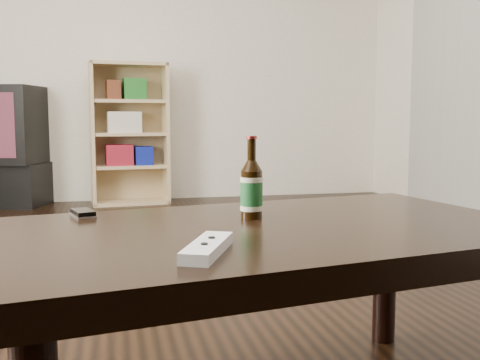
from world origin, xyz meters
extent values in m
cube|color=black|center=(0.00, 0.00, -0.01)|extent=(5.00, 6.00, 0.01)
cube|color=beige|center=(0.00, 3.01, 1.35)|extent=(5.00, 0.02, 2.70)
cube|color=tan|center=(-0.19, 2.73, 0.60)|extent=(0.05, 0.30, 1.20)
cube|color=tan|center=(0.42, 2.78, 0.60)|extent=(0.05, 0.30, 1.20)
cube|color=tan|center=(0.12, 2.75, 1.18)|extent=(0.67, 0.35, 0.03)
cube|color=tan|center=(0.12, 2.75, 0.01)|extent=(0.67, 0.35, 0.03)
cube|color=tan|center=(0.11, 2.89, 0.60)|extent=(0.64, 0.08, 1.20)
cube|color=tan|center=(0.12, 2.75, 0.32)|extent=(0.61, 0.31, 0.03)
cube|color=tan|center=(0.12, 2.75, 0.60)|extent=(0.61, 0.31, 0.03)
cube|color=tan|center=(0.12, 2.75, 0.87)|extent=(0.61, 0.31, 0.03)
cube|color=maroon|center=(0.03, 2.73, 0.42)|extent=(0.23, 0.20, 0.17)
cube|color=navy|center=(0.23, 2.74, 0.41)|extent=(0.16, 0.20, 0.16)
cube|color=beige|center=(0.07, 2.73, 0.70)|extent=(0.29, 0.21, 0.17)
cube|color=#1E6520|center=(0.16, 2.74, 0.97)|extent=(0.20, 0.20, 0.17)
cube|color=#5C2A17|center=(-0.01, 2.73, 0.97)|extent=(0.12, 0.19, 0.16)
cube|color=black|center=(0.34, -0.85, 0.44)|extent=(1.38, 0.94, 0.06)
cylinder|color=black|center=(-0.25, -0.66, 0.21)|extent=(0.09, 0.09, 0.41)
cylinder|color=black|center=(0.83, -0.48, 0.21)|extent=(0.09, 0.09, 0.41)
cylinder|color=black|center=(0.31, -0.75, 0.54)|extent=(0.07, 0.07, 0.12)
cylinder|color=#1B5B29|center=(0.31, -0.75, 0.54)|extent=(0.07, 0.07, 0.08)
cylinder|color=beige|center=(0.31, -0.75, 0.58)|extent=(0.07, 0.07, 0.01)
cylinder|color=beige|center=(0.31, -0.75, 0.50)|extent=(0.07, 0.07, 0.01)
cone|color=black|center=(0.31, -0.75, 0.61)|extent=(0.07, 0.07, 0.03)
cylinder|color=black|center=(0.31, -0.75, 0.65)|extent=(0.03, 0.03, 0.05)
cylinder|color=maroon|center=(0.31, -0.75, 0.68)|extent=(0.03, 0.03, 0.01)
cube|color=#A5A5A7|center=(-0.11, -0.62, 0.48)|extent=(0.07, 0.10, 0.01)
cube|color=black|center=(-0.11, -0.62, 0.49)|extent=(0.07, 0.10, 0.01)
cylinder|color=#A5A5A7|center=(-0.10, -0.64, 0.49)|extent=(0.02, 0.02, 0.00)
cube|color=silver|center=(0.14, -1.09, 0.49)|extent=(0.13, 0.21, 0.02)
cylinder|color=black|center=(0.15, -1.06, 0.50)|extent=(0.02, 0.02, 0.00)
cylinder|color=black|center=(0.13, -1.11, 0.50)|extent=(0.02, 0.02, 0.00)
camera|label=1|loc=(-0.03, -2.12, 0.73)|focal=42.00mm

